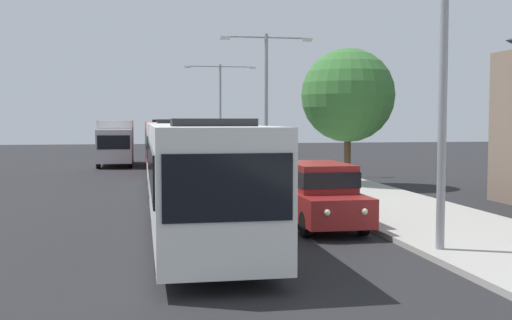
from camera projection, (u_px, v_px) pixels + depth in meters
name	position (u px, v px, depth m)	size (l,w,h in m)	color
bus_lead	(199.00, 176.00, 16.52)	(2.58, 11.48, 3.21)	silver
bus_second_in_line	(175.00, 153.00, 28.67)	(2.58, 10.52, 3.21)	silver
bus_middle	(165.00, 143.00, 40.88)	(2.58, 11.95, 3.21)	maroon
white_suv	(319.00, 192.00, 18.66)	(1.86, 4.99, 1.90)	maroon
box_truck_oncoming	(116.00, 141.00, 44.07)	(2.35, 7.53, 3.15)	#B7B7BC
streetlamp_near	(444.00, 48.00, 14.42)	(5.90, 0.28, 7.56)	gray
streetlamp_mid	(266.00, 89.00, 35.06)	(5.25, 0.28, 7.84)	gray
streetlamp_far	(220.00, 99.00, 55.70)	(6.35, 0.28, 7.98)	gray
roadside_tree	(348.00, 95.00, 29.78)	(4.46, 4.46, 6.43)	#4C3823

